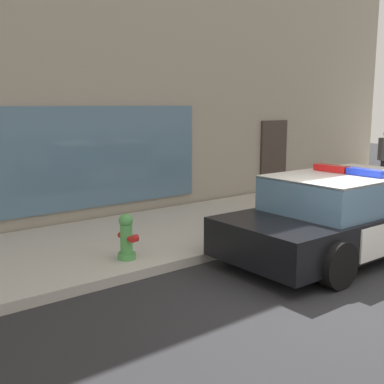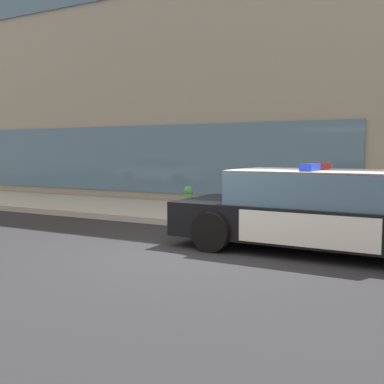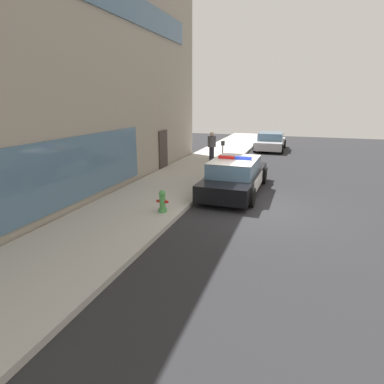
% 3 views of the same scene
% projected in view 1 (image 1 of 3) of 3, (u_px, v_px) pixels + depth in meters
% --- Properties ---
extents(ground, '(48.00, 48.00, 0.00)m').
position_uv_depth(ground, '(344.00, 297.00, 6.44)').
color(ground, '#262628').
extents(sidewalk, '(48.00, 3.34, 0.15)m').
position_uv_depth(sidewalk, '(171.00, 232.00, 9.44)').
color(sidewalk, '#B2ADA3').
rests_on(sidewalk, ground).
extents(police_cruiser, '(5.20, 2.14, 1.49)m').
position_uv_depth(police_cruiser, '(351.00, 213.00, 8.36)').
color(police_cruiser, black).
rests_on(police_cruiser, ground).
extents(fire_hydrant, '(0.34, 0.39, 0.73)m').
position_uv_depth(fire_hydrant, '(127.00, 237.00, 7.51)').
color(fire_hydrant, '#4C994C').
rests_on(fire_hydrant, sidewalk).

